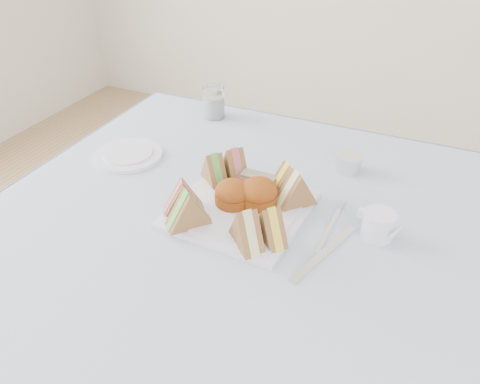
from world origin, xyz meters
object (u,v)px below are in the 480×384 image
at_px(water_glass, 214,102).
at_px(creamer_jug, 378,225).
at_px(serving_plate, 240,210).
at_px(table, 233,339).

bearing_deg(water_glass, creamer_jug, -33.72).
xyz_separation_m(water_glass, creamer_jug, (0.53, -0.35, -0.02)).
xyz_separation_m(serving_plate, creamer_jug, (0.27, 0.04, 0.02)).
bearing_deg(water_glass, table, -58.94).
bearing_deg(serving_plate, table, -97.79).
height_order(table, serving_plate, serving_plate).
relative_size(serving_plate, creamer_jug, 4.20).
bearing_deg(serving_plate, water_glass, 126.31).
xyz_separation_m(table, serving_plate, (0.01, 0.03, 0.38)).
bearing_deg(creamer_jug, serving_plate, -155.02).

